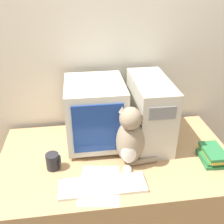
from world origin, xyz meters
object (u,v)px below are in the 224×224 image
Objects in this scene: crt_monitor at (95,113)px; mug at (53,161)px; computer_tower at (150,111)px; keyboard at (103,186)px; cat at (130,139)px; pen at (72,179)px; book_stack at (213,155)px.

mug is at bearing -138.10° from crt_monitor.
computer_tower is 0.58m from keyboard.
keyboard is 1.22× the size of cat.
computer_tower is at bearing 70.27° from cat.
keyboard is 3.56× the size of pen.
cat is at bearing -127.48° from computer_tower.
pen is (-0.16, 0.07, -0.01)m from keyboard.
pen is at bearing -143.93° from cat.
computer_tower is at bearing 140.14° from book_stack.
computer_tower reaches higher than cat.
cat is 3.87× the size of mug.
book_stack is at bearing 11.42° from cat.
keyboard is at bearing -168.97° from book_stack.
pen is at bearing -176.04° from book_stack.
computer_tower reaches higher than crt_monitor.
keyboard is at bearing -130.69° from computer_tower.
book_stack is at bearing 11.03° from keyboard.
crt_monitor reaches higher than mug.
pen is (-0.34, -0.11, -0.16)m from cat.
crt_monitor is 0.48m from keyboard.
mug is at bearing 131.62° from pen.
pen is (-0.51, -0.33, -0.21)m from computer_tower.
computer_tower reaches higher than pen.
cat is (0.18, -0.24, -0.05)m from crt_monitor.
mug reaches higher than book_stack.
pen is (-0.84, -0.06, -0.03)m from book_stack.
book_stack is 2.02× the size of mug.
pen is 1.32× the size of mug.
crt_monitor is 2.11× the size of book_stack.
crt_monitor reaches higher than book_stack.
cat is 2.92× the size of pen.
mug is (-0.27, -0.24, -0.17)m from crt_monitor.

